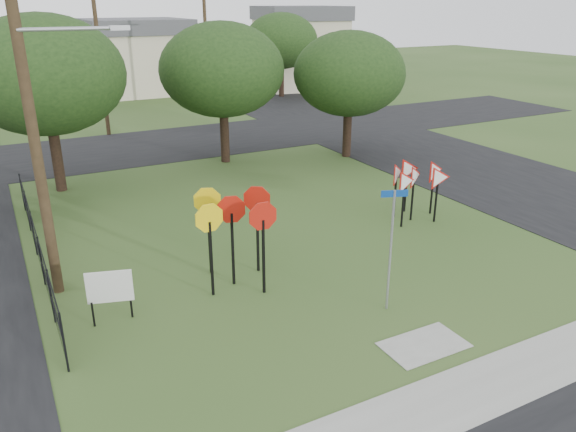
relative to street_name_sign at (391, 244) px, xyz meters
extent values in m
plane|color=#2A461A|center=(-0.26, 0.60, -1.88)|extent=(140.00, 140.00, 0.00)
cube|color=gray|center=(-0.26, -3.60, -1.87)|extent=(30.00, 1.60, 0.02)
cube|color=#2A461A|center=(-0.26, -4.80, -1.87)|extent=(30.00, 0.80, 0.02)
cube|color=black|center=(11.74, 10.60, -1.87)|extent=(8.00, 50.00, 0.02)
cube|color=black|center=(-0.26, 20.60, -1.87)|extent=(60.00, 8.00, 0.02)
cube|color=gray|center=(-0.26, -1.80, -1.87)|extent=(2.00, 1.20, 0.02)
cylinder|color=#92949A|center=(0.00, 0.00, -0.22)|extent=(0.07, 0.07, 3.31)
cube|color=navy|center=(0.00, 0.00, 1.34)|extent=(0.65, 0.26, 0.18)
cube|color=black|center=(-3.04, 3.19, -0.79)|extent=(0.07, 0.07, 2.18)
cube|color=black|center=(-2.05, 3.63, -0.79)|extent=(0.07, 0.07, 2.18)
cube|color=black|center=(-2.49, 2.32, -0.79)|extent=(0.07, 0.07, 2.18)
cube|color=black|center=(-3.80, 2.86, -0.79)|extent=(0.07, 0.07, 2.18)
cube|color=black|center=(-3.36, 4.17, -0.79)|extent=(0.07, 0.07, 2.18)
cube|color=black|center=(4.02, 4.40, -1.05)|extent=(0.06, 0.06, 1.65)
cube|color=black|center=(4.76, 4.77, -1.05)|extent=(0.06, 0.06, 1.65)
cube|color=black|center=(5.40, 4.22, -1.05)|extent=(0.06, 0.06, 1.65)
cube|color=black|center=(4.39, 5.32, -1.05)|extent=(0.06, 0.06, 1.65)
cube|color=black|center=(5.12, 5.60, -1.05)|extent=(0.06, 0.06, 1.65)
cube|color=black|center=(5.86, 4.95, -1.05)|extent=(0.06, 0.06, 1.65)
cube|color=black|center=(-7.02, 2.74, -1.55)|extent=(0.05, 0.05, 0.66)
cube|color=black|center=(-6.07, 2.74, -1.55)|extent=(0.05, 0.05, 0.66)
cube|color=silver|center=(-6.54, 2.74, -0.89)|extent=(1.10, 0.36, 0.85)
cylinder|color=#40311D|center=(-7.56, 5.10, 3.12)|extent=(0.28, 0.28, 10.00)
cylinder|color=#92949A|center=(-6.36, 5.00, 5.12)|extent=(2.40, 0.10, 0.10)
cube|color=#92949A|center=(-5.16, 5.00, 5.12)|extent=(0.50, 0.18, 0.12)
cylinder|color=#40311D|center=(-2.26, 24.60, 2.62)|extent=(0.24, 0.24, 9.00)
cylinder|color=#40311D|center=(5.74, 28.60, 2.37)|extent=(0.24, 0.24, 8.50)
cylinder|color=black|center=(-7.86, 1.10, -1.13)|extent=(0.05, 0.05, 1.50)
cylinder|color=black|center=(-7.86, 3.40, -1.13)|extent=(0.05, 0.05, 1.50)
cylinder|color=black|center=(-7.86, 5.70, -1.13)|extent=(0.05, 0.05, 1.50)
cylinder|color=black|center=(-7.86, 8.00, -1.13)|extent=(0.05, 0.05, 1.50)
cylinder|color=black|center=(-7.86, 10.30, -1.13)|extent=(0.05, 0.05, 1.50)
cylinder|color=black|center=(-7.86, 12.60, -1.13)|extent=(0.05, 0.05, 1.50)
cube|color=black|center=(-7.86, 6.85, -0.42)|extent=(0.03, 11.50, 0.03)
cube|color=black|center=(-7.86, 6.85, -1.13)|extent=(0.03, 11.50, 0.03)
cube|color=black|center=(-7.86, 6.85, -1.13)|extent=(0.01, 11.50, 1.50)
cube|color=beige|center=(3.74, 40.60, 0.62)|extent=(8.00, 8.00, 5.00)
cube|color=#4B4C51|center=(3.74, 40.60, 3.72)|extent=(8.40, 8.40, 1.20)
cube|color=beige|center=(17.74, 36.60, 1.12)|extent=(7.91, 7.91, 6.00)
cube|color=#4B4C51|center=(17.74, 36.60, 4.72)|extent=(8.30, 8.30, 1.20)
cylinder|color=black|center=(-6.26, 14.60, -0.57)|extent=(0.44, 0.44, 2.62)
ellipsoid|color=black|center=(-6.26, 14.60, 2.99)|extent=(6.40, 6.40, 4.80)
cylinder|color=black|center=(1.74, 15.60, -0.65)|extent=(0.44, 0.44, 2.45)
ellipsoid|color=black|center=(1.74, 15.60, 2.67)|extent=(6.00, 6.00, 4.50)
cylinder|color=black|center=(7.74, 13.60, -0.74)|extent=(0.44, 0.44, 2.27)
ellipsoid|color=black|center=(7.74, 13.60, 2.36)|extent=(5.60, 5.60, 4.20)
cylinder|color=black|center=(13.74, 32.60, -0.65)|extent=(0.44, 0.44, 2.45)
ellipsoid|color=black|center=(13.74, 32.60, 2.67)|extent=(6.00, 6.00, 4.50)
camera|label=1|loc=(-8.43, -10.28, 5.77)|focal=35.00mm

